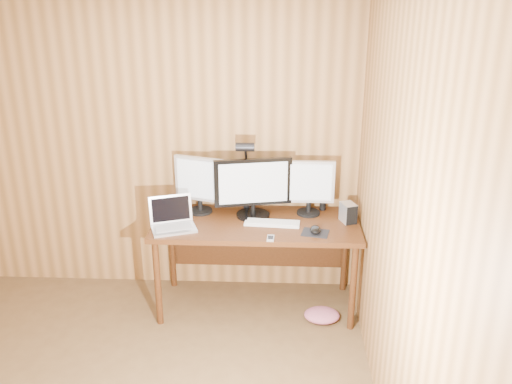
# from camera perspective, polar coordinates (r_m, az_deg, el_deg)

# --- Properties ---
(room_shell) EXTENTS (4.00, 4.00, 4.00)m
(room_shell) POSITION_cam_1_polar(r_m,az_deg,el_deg) (2.77, -21.34, -6.70)
(room_shell) COLOR brown
(room_shell) RESTS_ON ground
(desk) EXTENTS (1.60, 0.70, 0.75)m
(desk) POSITION_cam_1_polar(r_m,az_deg,el_deg) (4.35, 0.07, -4.28)
(desk) COLOR #43210E
(desk) RESTS_ON floor
(monitor_center) EXTENTS (0.61, 0.27, 0.48)m
(monitor_center) POSITION_cam_1_polar(r_m,az_deg,el_deg) (4.25, -0.32, 0.56)
(monitor_center) COLOR black
(monitor_center) RESTS_ON desk
(monitor_left) EXTENTS (0.40, 0.20, 0.47)m
(monitor_left) POSITION_cam_1_polar(r_m,az_deg,el_deg) (4.35, -5.99, 0.96)
(monitor_left) COLOR black
(monitor_left) RESTS_ON desk
(monitor_right) EXTENTS (0.40, 0.19, 0.45)m
(monitor_right) POSITION_cam_1_polar(r_m,az_deg,el_deg) (4.32, 5.64, 0.64)
(monitor_right) COLOR black
(monitor_right) RESTS_ON desk
(laptop) EXTENTS (0.39, 0.35, 0.23)m
(laptop) POSITION_cam_1_polar(r_m,az_deg,el_deg) (4.17, -8.79, -2.94)
(laptop) COLOR silver
(laptop) RESTS_ON desk
(keyboard) EXTENTS (0.43, 0.16, 0.02)m
(keyboard) POSITION_cam_1_polar(r_m,az_deg,el_deg) (4.19, 1.71, -3.27)
(keyboard) COLOR white
(keyboard) RESTS_ON desk
(mousepad) EXTENTS (0.23, 0.20, 0.00)m
(mousepad) POSITION_cam_1_polar(r_m,az_deg,el_deg) (4.07, 6.26, -4.30)
(mousepad) COLOR black
(mousepad) RESTS_ON desk
(mouse) EXTENTS (0.09, 0.13, 0.04)m
(mouse) POSITION_cam_1_polar(r_m,az_deg,el_deg) (4.06, 6.27, -4.00)
(mouse) COLOR black
(mouse) RESTS_ON mousepad
(hard_drive) EXTENTS (0.13, 0.16, 0.15)m
(hard_drive) POSITION_cam_1_polar(r_m,az_deg,el_deg) (4.27, 9.69, -2.17)
(hard_drive) COLOR silver
(hard_drive) RESTS_ON desk
(phone) EXTENTS (0.05, 0.10, 0.01)m
(phone) POSITION_cam_1_polar(r_m,az_deg,el_deg) (3.95, 1.54, -4.88)
(phone) COLOR silver
(phone) RESTS_ON desk
(speaker) EXTENTS (0.05, 0.05, 0.12)m
(speaker) POSITION_cam_1_polar(r_m,az_deg,el_deg) (4.48, 7.05, -1.12)
(speaker) COLOR black
(speaker) RESTS_ON desk
(desk_lamp) EXTENTS (0.15, 0.21, 0.64)m
(desk_lamp) POSITION_cam_1_polar(r_m,az_deg,el_deg) (4.30, -1.09, 2.81)
(desk_lamp) COLOR black
(desk_lamp) RESTS_ON desk
(fabric_pile) EXTENTS (0.31, 0.26, 0.09)m
(fabric_pile) POSITION_cam_1_polar(r_m,az_deg,el_deg) (4.41, 6.94, -12.74)
(fabric_pile) COLOR #BA5A72
(fabric_pile) RESTS_ON floor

